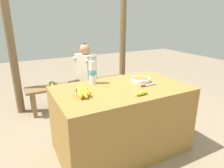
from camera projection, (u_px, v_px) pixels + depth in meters
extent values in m
plane|color=gray|center=(121.00, 148.00, 2.42)|extent=(12.00, 12.00, 0.00)
cube|color=olive|center=(121.00, 119.00, 2.30)|extent=(1.45, 0.86, 0.77)
sphere|color=#4C381E|center=(79.00, 90.00, 1.91)|extent=(0.06, 0.06, 0.06)
ellipsoid|color=yellow|center=(80.00, 92.00, 1.86)|extent=(0.06, 0.14, 0.12)
ellipsoid|color=yellow|center=(83.00, 92.00, 1.87)|extent=(0.09, 0.16, 0.12)
ellipsoid|color=yellow|center=(84.00, 91.00, 1.89)|extent=(0.14, 0.15, 0.10)
ellipsoid|color=yellow|center=(84.00, 91.00, 1.91)|extent=(0.15, 0.10, 0.09)
ellipsoid|color=yellow|center=(84.00, 90.00, 1.93)|extent=(0.14, 0.04, 0.12)
ellipsoid|color=yellow|center=(83.00, 89.00, 1.95)|extent=(0.16, 0.10, 0.09)
ellipsoid|color=yellow|center=(82.00, 89.00, 1.96)|extent=(0.15, 0.14, 0.10)
ellipsoid|color=yellow|center=(79.00, 88.00, 1.96)|extent=(0.09, 0.16, 0.09)
ellipsoid|color=yellow|center=(78.00, 89.00, 1.96)|extent=(0.07, 0.15, 0.09)
cylinder|color=white|center=(141.00, 80.00, 2.37)|extent=(0.23, 0.23, 0.03)
torus|color=white|center=(141.00, 79.00, 2.37)|extent=(0.23, 0.23, 0.02)
cylinder|color=olive|center=(141.00, 78.00, 2.37)|extent=(0.18, 0.18, 0.01)
cylinder|color=white|center=(93.00, 72.00, 2.27)|extent=(0.08, 0.08, 0.27)
cylinder|color=#47A8D1|center=(93.00, 72.00, 2.27)|extent=(0.09, 0.09, 0.06)
cylinder|color=#ADADB2|center=(92.00, 59.00, 2.22)|extent=(0.05, 0.05, 0.05)
torus|color=#ADADB2|center=(92.00, 55.00, 2.20)|extent=(0.04, 0.01, 0.04)
ellipsoid|color=yellow|center=(142.00, 93.00, 1.95)|extent=(0.15, 0.06, 0.04)
cube|color=#BCBCC1|center=(150.00, 84.00, 2.24)|extent=(0.15, 0.03, 0.00)
cylinder|color=maroon|center=(143.00, 86.00, 2.19)|extent=(0.06, 0.02, 0.02)
cube|color=brown|center=(80.00, 83.00, 3.48)|extent=(1.79, 0.32, 0.04)
cube|color=brown|center=(34.00, 106.00, 3.10)|extent=(0.06, 0.06, 0.39)
cube|color=brown|center=(122.00, 89.00, 3.80)|extent=(0.06, 0.06, 0.39)
cube|color=brown|center=(32.00, 100.00, 3.30)|extent=(0.06, 0.06, 0.39)
cube|color=brown|center=(116.00, 86.00, 4.00)|extent=(0.06, 0.06, 0.39)
cylinder|color=#473828|center=(78.00, 99.00, 3.33)|extent=(0.09, 0.09, 0.43)
cylinder|color=#473828|center=(83.00, 84.00, 3.34)|extent=(0.31, 0.18, 0.09)
cylinder|color=#473828|center=(72.00, 96.00, 3.45)|extent=(0.09, 0.09, 0.43)
cylinder|color=#473828|center=(77.00, 82.00, 3.46)|extent=(0.31, 0.18, 0.09)
cube|color=beige|center=(86.00, 68.00, 3.42)|extent=(0.29, 0.38, 0.49)
cylinder|color=beige|center=(90.00, 66.00, 3.26)|extent=(0.21, 0.12, 0.25)
cylinder|color=beige|center=(78.00, 63.00, 3.48)|extent=(0.21, 0.12, 0.25)
sphere|color=tan|center=(85.00, 49.00, 3.31)|extent=(0.18, 0.18, 0.18)
sphere|color=black|center=(85.00, 45.00, 3.29)|extent=(0.07, 0.07, 0.07)
sphere|color=#4C381E|center=(51.00, 83.00, 3.24)|extent=(0.05, 0.05, 0.05)
ellipsoid|color=olive|center=(52.00, 84.00, 3.21)|extent=(0.07, 0.13, 0.09)
ellipsoid|color=olive|center=(54.00, 83.00, 3.24)|extent=(0.15, 0.10, 0.09)
ellipsoid|color=olive|center=(53.00, 83.00, 3.28)|extent=(0.14, 0.09, 0.10)
ellipsoid|color=olive|center=(51.00, 83.00, 3.29)|extent=(0.05, 0.15, 0.08)
cylinder|color=brown|center=(11.00, 42.00, 2.98)|extent=(0.12, 0.12, 2.30)
cylinder|color=brown|center=(123.00, 37.00, 3.85)|extent=(0.12, 0.12, 2.30)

